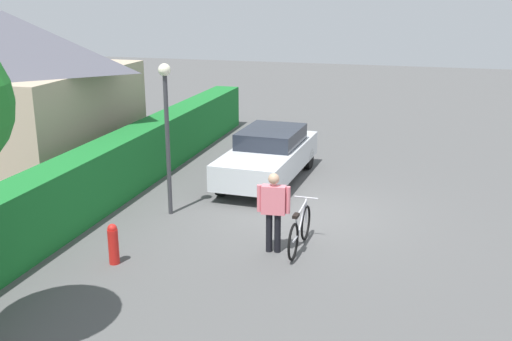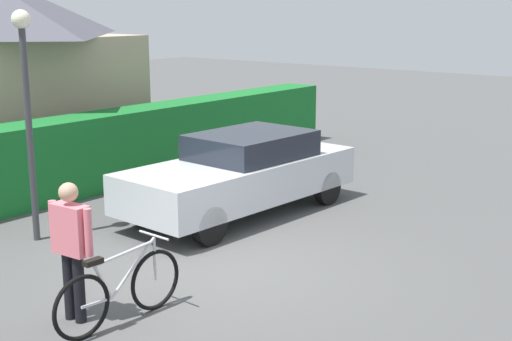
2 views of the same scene
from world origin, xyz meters
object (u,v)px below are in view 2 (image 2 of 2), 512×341
object	(u,v)px
bicycle	(120,290)
street_lamp	(26,91)
person_rider	(71,241)
parked_car_near	(242,172)

from	to	relation	value
bicycle	street_lamp	bearing A→B (deg)	70.88
bicycle	street_lamp	size ratio (longest dim) A/B	0.51
person_rider	street_lamp	size ratio (longest dim) A/B	0.47
bicycle	person_rider	world-z (taller)	person_rider
person_rider	street_lamp	xyz separation A→B (m)	(1.43, 2.85, 1.37)
person_rider	bicycle	bearing A→B (deg)	-60.37
bicycle	street_lamp	xyz separation A→B (m)	(1.15, 3.33, 1.92)
parked_car_near	person_rider	xyz separation A→B (m)	(-4.54, -1.28, 0.22)
person_rider	street_lamp	world-z (taller)	street_lamp
bicycle	street_lamp	world-z (taller)	street_lamp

